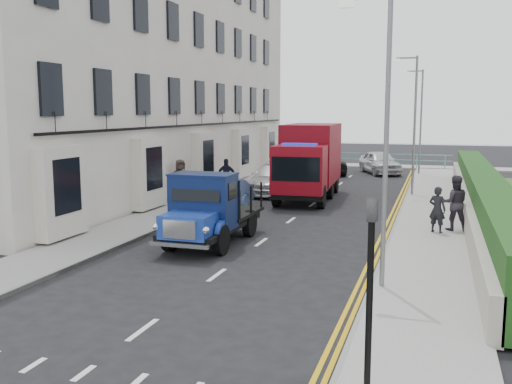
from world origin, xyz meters
The scene contains 23 objects.
ground centered at (0.00, 0.00, 0.00)m, with size 120.00×120.00×0.00m, color black.
pavement_west centered at (-5.20, 9.00, 0.06)m, with size 2.40×38.00×0.12m, color gray.
pavement_east centered at (5.30, 9.00, 0.06)m, with size 2.60×38.00×0.12m, color gray.
promenade centered at (0.00, 29.00, 0.06)m, with size 30.00×2.50×0.12m, color gray.
sea_plane centered at (0.00, 60.00, 0.00)m, with size 120.00×120.00×0.00m, color slate.
terrace_west centered at (-9.47, 13.00, 7.17)m, with size 6.31×30.20×14.25m.
garden_east centered at (7.21, 9.00, 0.90)m, with size 1.45×28.00×1.75m.
seafront_railing centered at (0.00, 28.20, 0.58)m, with size 13.00×0.08×1.11m.
lamp_near centered at (4.18, -2.00, 4.00)m, with size 1.23×0.18×7.00m.
lamp_mid centered at (4.18, 14.00, 4.00)m, with size 1.23×0.18×7.00m.
lamp_far centered at (4.18, 24.00, 4.00)m, with size 1.23×0.18×7.00m.
traffic_signal centered at (4.60, -7.50, 2.07)m, with size 0.16×0.20×3.10m.
bedford_lorry centered at (-1.51, 0.85, 1.08)m, with size 2.04×5.00×2.35m.
red_lorry centered at (-0.55, 11.80, 1.95)m, with size 2.75×7.10×3.66m.
parked_car_front centered at (-3.60, 7.00, 0.68)m, with size 1.61×4.00×1.36m, color black.
parked_car_mid centered at (-3.51, 7.00, 0.70)m, with size 1.48×4.26×1.40m, color #628CD3.
parked_car_rear centered at (-2.76, 13.08, 0.76)m, with size 2.13×5.23×1.52m, color silver.
seafront_car_left centered at (-2.00, 23.01, 0.68)m, with size 2.26×4.90×1.36m, color black.
seafront_car_right centered at (1.68, 24.23, 0.79)m, with size 1.87×4.66×1.59m, color silver.
pedestrian_east_near centered at (5.53, 4.83, 0.93)m, with size 0.59×0.39×1.62m, color black.
pedestrian_east_far centered at (6.10, 5.41, 1.10)m, with size 0.95×0.74×1.96m, color #332C36.
pedestrian_west_near centered at (-4.84, 11.59, 1.00)m, with size 1.04×0.43×1.77m, color black.
pedestrian_west_far centered at (-6.00, 8.55, 1.10)m, with size 0.95×0.62×1.95m, color #392F29.
Camera 1 is at (5.46, -15.65, 4.34)m, focal length 40.00 mm.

